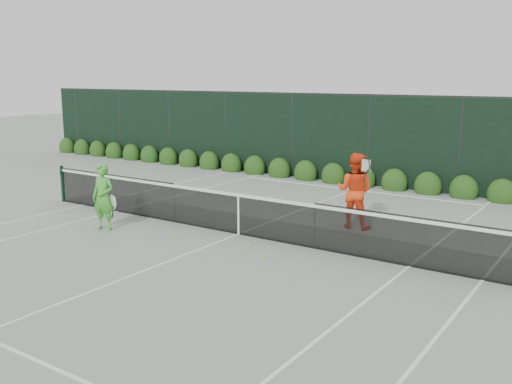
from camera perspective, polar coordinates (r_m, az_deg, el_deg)
The scene contains 8 objects.
ground at distance 13.44m, azimuth -1.74°, elevation -4.26°, with size 80.00×80.00×0.00m, color gray.
tennis_net at distance 13.31m, azimuth -1.84°, elevation -2.04°, with size 12.90×0.10×1.07m.
player_woman at distance 14.13m, azimuth -15.03°, elevation -0.52°, with size 0.67×0.48×1.60m.
player_man at distance 14.02m, azimuth 9.86°, elevation 0.13°, with size 0.97×0.79×1.85m.
court_lines at distance 13.43m, azimuth -1.74°, elevation -4.23°, with size 11.03×23.83×0.01m.
windscreen_fence at distance 11.06m, azimuth -10.02°, elevation 0.18°, with size 32.00×21.07×3.06m.
hedge_row at distance 19.49m, azimuth 10.63°, elevation 1.25°, with size 31.66×0.65×0.94m.
tennis_balls at distance 12.32m, azimuth 0.11°, elevation -5.56°, with size 3.94×1.30×0.07m.
Camera 1 is at (7.57, -10.48, 3.67)m, focal length 40.00 mm.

